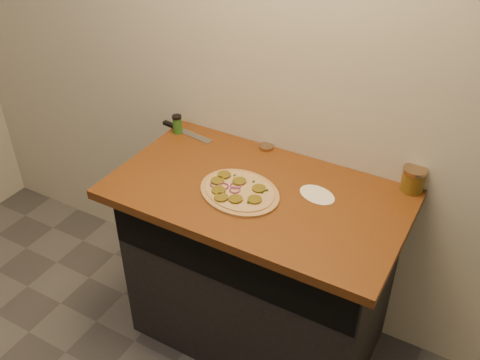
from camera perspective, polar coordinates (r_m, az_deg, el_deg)
The scene contains 8 objects.
cabinet at distance 2.49m, azimuth 2.07°, elevation -9.46°, with size 1.10×0.60×0.86m, color black.
countertop at distance 2.18m, azimuth 1.94°, elevation -1.42°, with size 1.20×0.70×0.04m, color brown.
pizza at distance 2.14m, azimuth -0.15°, elevation -1.21°, with size 0.44×0.44×0.02m.
chefs_knife at distance 2.58m, azimuth -6.17°, elevation 5.30°, with size 0.30×0.08×0.02m.
mason_jar_lid at distance 2.43m, azimuth 2.83°, elevation 3.54°, with size 0.07×0.07×0.01m, color #9C7D5B.
salsa_jar at distance 2.24m, azimuth 18.00°, elevation 0.07°, with size 0.10×0.10×0.10m.
spice_shaker at distance 2.55m, azimuth -6.71°, elevation 5.94°, with size 0.04×0.04×0.09m.
flour_spill at distance 2.16m, azimuth 8.23°, elevation -1.56°, with size 0.16×0.16×0.00m, color white.
Camera 1 is at (0.80, -0.14, 2.16)m, focal length 40.00 mm.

